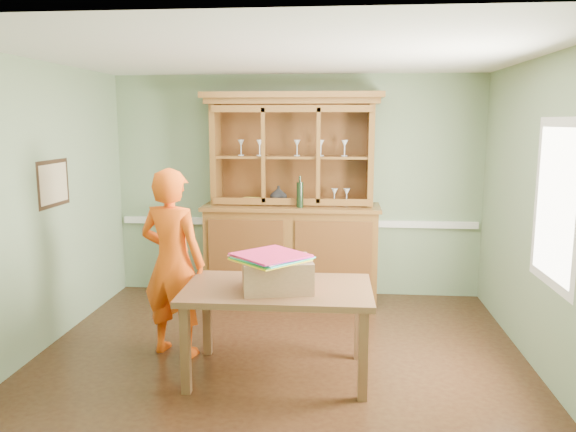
# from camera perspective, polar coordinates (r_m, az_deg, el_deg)

# --- Properties ---
(floor) EXTENTS (4.50, 4.50, 0.00)m
(floor) POSITION_cam_1_polar(r_m,az_deg,el_deg) (5.35, -0.83, -14.03)
(floor) COLOR #422815
(floor) RESTS_ON ground
(ceiling) EXTENTS (4.50, 4.50, 0.00)m
(ceiling) POSITION_cam_1_polar(r_m,az_deg,el_deg) (4.93, -0.91, 16.07)
(ceiling) COLOR white
(ceiling) RESTS_ON wall_back
(wall_back) EXTENTS (4.50, 0.00, 4.50)m
(wall_back) POSITION_cam_1_polar(r_m,az_deg,el_deg) (6.94, 0.90, 3.04)
(wall_back) COLOR gray
(wall_back) RESTS_ON floor
(wall_left) EXTENTS (0.00, 4.00, 4.00)m
(wall_left) POSITION_cam_1_polar(r_m,az_deg,el_deg) (5.66, -24.14, 0.69)
(wall_left) COLOR gray
(wall_left) RESTS_ON floor
(wall_right) EXTENTS (0.00, 4.00, 4.00)m
(wall_right) POSITION_cam_1_polar(r_m,az_deg,el_deg) (5.23, 24.46, -0.01)
(wall_right) COLOR gray
(wall_right) RESTS_ON floor
(wall_front) EXTENTS (4.50, 0.00, 4.50)m
(wall_front) POSITION_cam_1_polar(r_m,az_deg,el_deg) (3.03, -4.94, -5.70)
(wall_front) COLOR gray
(wall_front) RESTS_ON floor
(chair_rail) EXTENTS (4.41, 0.05, 0.08)m
(chair_rail) POSITION_cam_1_polar(r_m,az_deg,el_deg) (6.98, 0.88, -0.66)
(chair_rail) COLOR white
(chair_rail) RESTS_ON wall_back
(framed_map) EXTENTS (0.03, 0.60, 0.46)m
(framed_map) POSITION_cam_1_polar(r_m,az_deg,el_deg) (5.89, -22.68, 3.07)
(framed_map) COLOR #312013
(framed_map) RESTS_ON wall_left
(window_panel) EXTENTS (0.03, 0.96, 1.36)m
(window_panel) POSITION_cam_1_polar(r_m,az_deg,el_deg) (4.92, 25.48, 1.13)
(window_panel) COLOR white
(window_panel) RESTS_ON wall_right
(china_hutch) EXTENTS (2.11, 0.70, 2.47)m
(china_hutch) POSITION_cam_1_polar(r_m,az_deg,el_deg) (6.74, 0.37, -1.35)
(china_hutch) COLOR brown
(china_hutch) RESTS_ON floor
(dining_table) EXTENTS (1.57, 0.95, 0.78)m
(dining_table) POSITION_cam_1_polar(r_m,az_deg,el_deg) (4.75, -1.04, -8.28)
(dining_table) COLOR brown
(dining_table) RESTS_ON floor
(cardboard_box) EXTENTS (0.63, 0.55, 0.26)m
(cardboard_box) POSITION_cam_1_polar(r_m,az_deg,el_deg) (4.61, -1.14, -5.94)
(cardboard_box) COLOR #A27353
(cardboard_box) RESTS_ON dining_table
(kite_stack) EXTENTS (0.69, 0.69, 0.05)m
(kite_stack) POSITION_cam_1_polar(r_m,az_deg,el_deg) (4.54, -1.77, -4.16)
(kite_stack) COLOR yellow
(kite_stack) RESTS_ON cardboard_box
(person) EXTENTS (0.72, 0.56, 1.74)m
(person) POSITION_cam_1_polar(r_m,az_deg,el_deg) (5.25, -11.64, -4.66)
(person) COLOR #FF5710
(person) RESTS_ON floor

